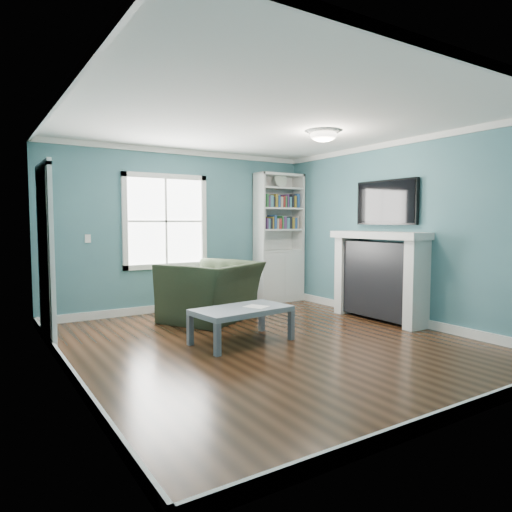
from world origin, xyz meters
TOP-DOWN VIEW (x-y plane):
  - floor at (0.00, 0.00)m, footprint 5.00×5.00m
  - room_walls at (0.00, 0.00)m, footprint 5.00×5.00m
  - trim at (0.00, 0.00)m, footprint 4.50×5.00m
  - window at (-0.30, 2.49)m, footprint 1.40×0.06m
  - bookshelf at (1.77, 2.30)m, footprint 0.90×0.35m
  - fireplace at (2.08, 0.20)m, footprint 0.44×1.58m
  - tv at (2.20, 0.20)m, footprint 0.06×1.10m
  - door at (-2.22, 1.40)m, footprint 0.12×0.98m
  - ceiling_fixture at (0.90, 0.10)m, footprint 0.38×0.38m
  - light_switch at (-1.50, 2.48)m, footprint 0.08×0.01m
  - recliner at (0.02, 1.53)m, footprint 1.56×1.38m
  - coffee_table at (-0.25, 0.22)m, footprint 1.22×0.75m
  - paper_sheet at (-0.07, 0.17)m, footprint 0.30×0.33m

SIDE VIEW (x-z plane):
  - floor at x=0.00m, z-range 0.00..0.00m
  - coffee_table at x=-0.25m, z-range 0.16..0.57m
  - paper_sheet at x=-0.07m, z-range 0.42..0.42m
  - recliner at x=0.02m, z-range 0.00..1.14m
  - fireplace at x=2.08m, z-range -0.01..1.29m
  - bookshelf at x=1.77m, z-range -0.23..2.08m
  - door at x=-2.22m, z-range -0.01..2.16m
  - light_switch at x=-1.50m, z-range 1.14..1.26m
  - trim at x=0.00m, z-range -0.06..2.54m
  - window at x=-0.30m, z-range 0.70..2.20m
  - room_walls at x=0.00m, z-range -0.92..4.08m
  - tv at x=2.20m, z-range 1.40..2.05m
  - ceiling_fixture at x=0.90m, z-range 2.47..2.63m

